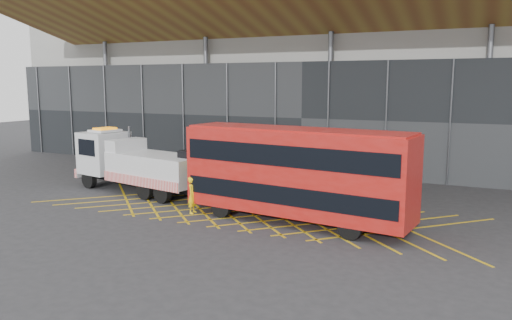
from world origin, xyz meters
The scene contains 6 objects.
ground_plane centered at (0.00, 0.00, 0.00)m, with size 120.00×120.00×0.00m, color #2B2B2E.
road_markings centered at (3.20, 0.00, 0.01)m, with size 23.16×7.16×0.01m.
construction_building centered at (1.92, 18.40, 8.98)m, with size 55.00×23.97×18.00m.
recovery_truck centered at (-4.83, 1.12, 1.75)m, with size 10.94×4.38×3.80m.
bus_towed centered at (6.24, -1.10, 2.47)m, with size 11.15×3.82×4.45m.
worker centered at (0.97, -1.67, 0.93)m, with size 0.68×0.44×1.86m, color yellow.
Camera 1 is at (14.28, -22.48, 6.50)m, focal length 35.00 mm.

